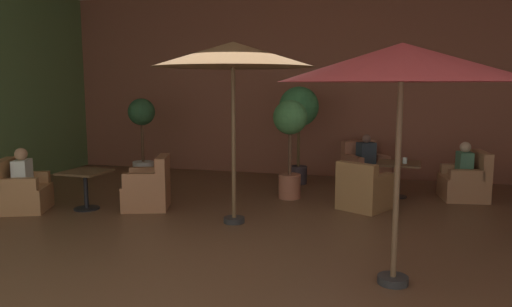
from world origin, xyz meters
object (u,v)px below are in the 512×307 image
Objects in this scene: armchair_front_right_east at (21,193)px; patron_blue_shirt at (366,151)px; patio_umbrella_center_beige at (402,64)px; patron_with_friend at (22,170)px; patron_by_window at (465,162)px; armchair_front_left_north at (364,191)px; cafe_table_front_right at (85,181)px; armchair_front_right_north at (149,189)px; potted_tree_left_corner at (290,134)px; potted_tree_mid_right at (142,130)px; armchair_front_left_south at (364,169)px; patio_umbrella_tall_red at (233,55)px; potted_tree_mid_left at (299,113)px; armchair_front_left_east at (466,182)px; iced_drink_cup at (405,160)px; cafe_table_front_left at (399,169)px.

patron_blue_shirt is at bearing 33.67° from armchair_front_right_east.
patio_umbrella_center_beige is 3.87× the size of patron_with_friend.
patron_with_friend is at bearing -158.74° from patron_by_window.
cafe_table_front_right is (-4.49, -1.21, 0.18)m from armchair_front_left_north.
patron_by_window is at bearing 21.26° from patron_with_friend.
potted_tree_left_corner reaches higher than armchair_front_right_north.
potted_tree_mid_right is (-0.28, 2.51, 0.62)m from cafe_table_front_right.
armchair_front_left_south reaches higher than armchair_front_right_east.
patio_umbrella_tall_red is at bearing -105.55° from potted_tree_left_corner.
potted_tree_mid_left is at bearing 40.31° from patron_with_friend.
potted_tree_mid_left is (0.42, 3.14, -0.99)m from patio_umbrella_tall_red.
patio_umbrella_tall_red is at bearing -144.60° from patron_by_window.
potted_tree_mid_left reaches higher than cafe_table_front_right.
armchair_front_left_east is at bearing 72.95° from patio_umbrella_center_beige.
cafe_table_front_right is 0.76× the size of armchair_front_right_east.
armchair_front_left_north is 1.38× the size of cafe_table_front_right.
potted_tree_left_corner is (-1.80, 3.54, -1.08)m from patio_umbrella_center_beige.
armchair_front_right_north is 2.64m from potted_tree_mid_right.
iced_drink_cup reaches higher than cafe_table_front_right.
patio_umbrella_center_beige is at bearing -37.22° from patio_umbrella_tall_red.
cafe_table_front_left is 0.21m from iced_drink_cup.
armchair_front_left_north is at bearing 15.12° from cafe_table_front_right.
patron_by_window is at bearing -0.88° from potted_tree_mid_right.
potted_tree_mid_right is (-3.33, -0.50, -0.40)m from potted_tree_mid_left.
armchair_front_left_north is at bearing -144.92° from patron_by_window.
cafe_table_front_right is 4.41m from potted_tree_mid_left.
armchair_front_left_north is 1.05× the size of armchair_front_right_east.
armchair_front_right_east is 1.49× the size of patron_by_window.
potted_tree_mid_left is (-3.19, 0.60, 1.18)m from armchair_front_left_east.
patron_by_window is at bearing 7.63° from cafe_table_front_left.
patron_with_friend is (-5.35, -3.58, -0.02)m from patron_blue_shirt.
patio_umbrella_center_beige is 3.87× the size of patron_by_window.
cafe_table_front_right is 1.13× the size of patron_by_window.
armchair_front_left_south is 1.46× the size of cafe_table_front_right.
patio_umbrella_tall_red is (-1.77, -3.38, 2.16)m from armchair_front_left_south.
patio_umbrella_center_beige is at bearing -14.44° from patron_with_friend.
cafe_table_front_right is 1.19× the size of patron_blue_shirt.
armchair_front_left_south is at bearing 10.16° from potted_tree_mid_left.
armchair_front_left_south is at bearing 154.76° from patron_by_window.
patron_with_friend is at bearing -176.18° from patio_umbrella_tall_red.
potted_tree_left_corner is 3.51m from potted_tree_mid_right.
patio_umbrella_tall_red is 1.51× the size of potted_tree_mid_right.
cafe_table_front_right is 5.60m from iced_drink_cup.
potted_tree_left_corner is at bearing -163.13° from cafe_table_front_left.
armchair_front_left_south is at bearing 36.51° from cafe_table_front_right.
potted_tree_mid_right is 2.97m from patron_with_friend.
cafe_table_front_left is at bearing -2.71° from potted_tree_mid_right.
potted_tree_mid_left is 3.17× the size of patron_with_friend.
patio_umbrella_tall_red is (-2.43, -2.38, 1.95)m from cafe_table_front_left.
potted_tree_mid_right is at bearing 164.76° from armchair_front_left_north.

